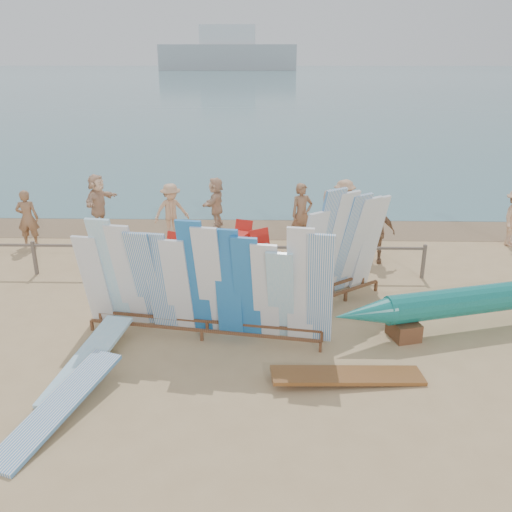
{
  "coord_description": "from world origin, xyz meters",
  "views": [
    {
      "loc": [
        2.06,
        -9.94,
        5.42
      ],
      "look_at": [
        1.76,
        1.82,
        1.0
      ],
      "focal_mm": 38.0,
      "sensor_mm": 36.0,
      "label": 1
    }
  ],
  "objects_px": {
    "side_surfboard_rack": "(341,248)",
    "beachgoer_7": "(302,214)",
    "flat_board_e": "(61,417)",
    "vendor_table": "(259,303)",
    "beach_chair_right": "(264,256)",
    "beachgoer_1": "(28,218)",
    "beachgoer_6": "(330,220)",
    "beachgoer_10": "(376,232)",
    "beachgoer_3": "(171,211)",
    "beachgoer_5": "(216,202)",
    "main_surfboard_rack": "(203,285)",
    "beach_chair_left": "(172,255)",
    "outrigger_canoe": "(486,300)",
    "stroller": "(239,247)",
    "flat_board_a": "(89,367)",
    "flat_board_c": "(347,381)",
    "beachgoer_11": "(98,202)",
    "beachgoer_9": "(344,208)"
  },
  "relations": [
    {
      "from": "stroller",
      "to": "beachgoer_7",
      "type": "bearing_deg",
      "value": 63.52
    },
    {
      "from": "beachgoer_1",
      "to": "beachgoer_7",
      "type": "distance_m",
      "value": 8.11
    },
    {
      "from": "main_surfboard_rack",
      "to": "beachgoer_11",
      "type": "xyz_separation_m",
      "value": [
        -4.23,
        7.06,
        -0.22
      ]
    },
    {
      "from": "main_surfboard_rack",
      "to": "beachgoer_6",
      "type": "height_order",
      "value": "main_surfboard_rack"
    },
    {
      "from": "flat_board_a",
      "to": "flat_board_c",
      "type": "height_order",
      "value": "flat_board_a"
    },
    {
      "from": "outrigger_canoe",
      "to": "stroller",
      "type": "height_order",
      "value": "stroller"
    },
    {
      "from": "beachgoer_5",
      "to": "beachgoer_10",
      "type": "bearing_deg",
      "value": 67.66
    },
    {
      "from": "beachgoer_1",
      "to": "beachgoer_5",
      "type": "bearing_deg",
      "value": -168.17
    },
    {
      "from": "main_surfboard_rack",
      "to": "beachgoer_9",
      "type": "bearing_deg",
      "value": 70.32
    },
    {
      "from": "beach_chair_right",
      "to": "beachgoer_1",
      "type": "distance_m",
      "value": 7.18
    },
    {
      "from": "vendor_table",
      "to": "beach_chair_right",
      "type": "height_order",
      "value": "vendor_table"
    },
    {
      "from": "side_surfboard_rack",
      "to": "beachgoer_7",
      "type": "relative_size",
      "value": 1.48
    },
    {
      "from": "beachgoer_6",
      "to": "beachgoer_10",
      "type": "bearing_deg",
      "value": -88.84
    },
    {
      "from": "flat_board_a",
      "to": "beachgoer_11",
      "type": "bearing_deg",
      "value": 115.95
    },
    {
      "from": "vendor_table",
      "to": "beachgoer_10",
      "type": "height_order",
      "value": "beachgoer_10"
    },
    {
      "from": "flat_board_e",
      "to": "beachgoer_11",
      "type": "distance_m",
      "value": 10.04
    },
    {
      "from": "flat_board_e",
      "to": "beachgoer_7",
      "type": "relative_size",
      "value": 1.45
    },
    {
      "from": "main_surfboard_rack",
      "to": "stroller",
      "type": "height_order",
      "value": "main_surfboard_rack"
    },
    {
      "from": "outrigger_canoe",
      "to": "beach_chair_left",
      "type": "relative_size",
      "value": 7.91
    },
    {
      "from": "beach_chair_right",
      "to": "stroller",
      "type": "height_order",
      "value": "stroller"
    },
    {
      "from": "flat_board_c",
      "to": "side_surfboard_rack",
      "type": "bearing_deg",
      "value": -10.1
    },
    {
      "from": "side_surfboard_rack",
      "to": "flat_board_e",
      "type": "bearing_deg",
      "value": -173.73
    },
    {
      "from": "main_surfboard_rack",
      "to": "outrigger_canoe",
      "type": "height_order",
      "value": "main_surfboard_rack"
    },
    {
      "from": "main_surfboard_rack",
      "to": "beachgoer_10",
      "type": "relative_size",
      "value": 2.97
    },
    {
      "from": "main_surfboard_rack",
      "to": "beachgoer_9",
      "type": "height_order",
      "value": "main_surfboard_rack"
    },
    {
      "from": "flat_board_e",
      "to": "beachgoer_7",
      "type": "bearing_deg",
      "value": 82.69
    },
    {
      "from": "outrigger_canoe",
      "to": "side_surfboard_rack",
      "type": "bearing_deg",
      "value": 138.5
    },
    {
      "from": "side_surfboard_rack",
      "to": "beachgoer_3",
      "type": "xyz_separation_m",
      "value": [
        -4.67,
        4.37,
        -0.38
      ]
    },
    {
      "from": "outrigger_canoe",
      "to": "beachgoer_9",
      "type": "xyz_separation_m",
      "value": [
        -2.19,
        6.0,
        0.29
      ]
    },
    {
      "from": "flat_board_c",
      "to": "beachgoer_1",
      "type": "xyz_separation_m",
      "value": [
        -8.54,
        6.96,
        0.85
      ]
    },
    {
      "from": "side_surfboard_rack",
      "to": "flat_board_a",
      "type": "xyz_separation_m",
      "value": [
        -4.94,
        -3.13,
        -1.24
      ]
    },
    {
      "from": "beachgoer_1",
      "to": "vendor_table",
      "type": "bearing_deg",
      "value": 137.63
    },
    {
      "from": "flat_board_a",
      "to": "beach_chair_left",
      "type": "relative_size",
      "value": 3.23
    },
    {
      "from": "flat_board_c",
      "to": "beachgoer_6",
      "type": "relative_size",
      "value": 1.48
    },
    {
      "from": "beachgoer_3",
      "to": "beachgoer_7",
      "type": "xyz_separation_m",
      "value": [
        3.99,
        -0.56,
        0.08
      ]
    },
    {
      "from": "flat_board_c",
      "to": "beachgoer_3",
      "type": "relative_size",
      "value": 1.58
    },
    {
      "from": "stroller",
      "to": "beachgoer_9",
      "type": "height_order",
      "value": "beachgoer_9"
    },
    {
      "from": "beachgoer_7",
      "to": "beachgoer_9",
      "type": "bearing_deg",
      "value": 8.54
    },
    {
      "from": "stroller",
      "to": "beachgoer_11",
      "type": "bearing_deg",
      "value": 168.7
    },
    {
      "from": "flat_board_e",
      "to": "beachgoer_3",
      "type": "bearing_deg",
      "value": 107.82
    },
    {
      "from": "outrigger_canoe",
      "to": "beachgoer_11",
      "type": "distance_m",
      "value": 11.97
    },
    {
      "from": "beach_chair_left",
      "to": "beachgoer_3",
      "type": "xyz_separation_m",
      "value": [
        -0.38,
        2.23,
        0.61
      ]
    },
    {
      "from": "beachgoer_10",
      "to": "beachgoer_1",
      "type": "height_order",
      "value": "beachgoer_10"
    },
    {
      "from": "beach_chair_left",
      "to": "beachgoer_11",
      "type": "xyz_separation_m",
      "value": [
        -2.88,
        3.01,
        0.67
      ]
    },
    {
      "from": "beach_chair_right",
      "to": "stroller",
      "type": "bearing_deg",
      "value": 133.01
    },
    {
      "from": "flat_board_a",
      "to": "beach_chair_left",
      "type": "bearing_deg",
      "value": 93.87
    },
    {
      "from": "beachgoer_3",
      "to": "flat_board_a",
      "type": "bearing_deg",
      "value": -119.71
    },
    {
      "from": "beachgoer_5",
      "to": "main_surfboard_rack",
      "type": "bearing_deg",
      "value": 14.87
    },
    {
      "from": "beachgoer_9",
      "to": "beachgoer_11",
      "type": "bearing_deg",
      "value": -41.28
    },
    {
      "from": "outrigger_canoe",
      "to": "beachgoer_5",
      "type": "xyz_separation_m",
      "value": [
        -6.26,
        6.9,
        0.22
      ]
    }
  ]
}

